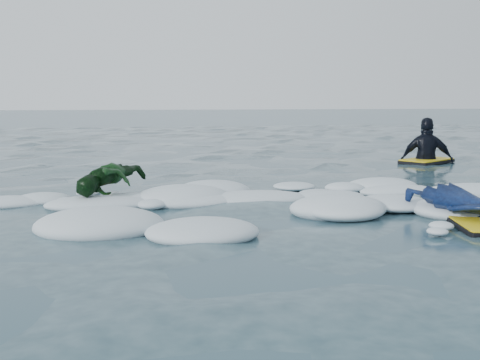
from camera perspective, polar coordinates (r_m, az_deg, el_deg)
name	(u,v)px	position (r m, az deg, el deg)	size (l,w,h in m)	color
ground	(286,224)	(6.28, 4.34, -4.19)	(120.00, 120.00, 0.00)	#1C3544
foam_band	(265,206)	(7.27, 2.42, -2.52)	(12.00, 3.10, 0.30)	silver
prone_woman_unit	(471,206)	(6.68, 21.05, -2.28)	(1.01, 1.56, 0.38)	black
prone_child_unit	(111,183)	(7.70, -12.10, -0.24)	(1.10, 1.37, 0.48)	black
waiting_rider_unit	(427,162)	(12.59, 17.27, 1.68)	(1.34, 1.20, 1.76)	black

